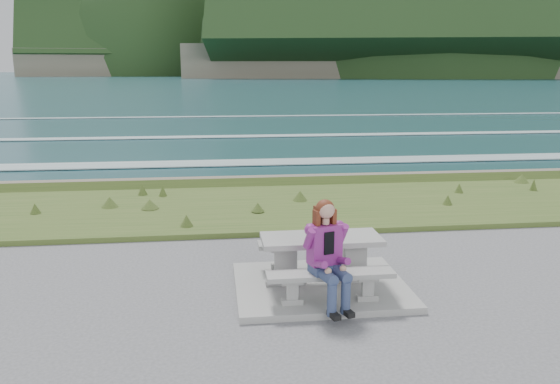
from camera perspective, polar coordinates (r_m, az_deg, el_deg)
The scene contains 9 objects.
concrete_slab at distance 8.54m, azimuth 4.24°, elevation -9.79°, with size 2.60×2.10×0.10m, color #999994.
picnic_table at distance 8.32m, azimuth 4.31°, elevation -5.76°, with size 1.80×0.75×0.75m.
bench_landward at distance 7.75m, azimuth 5.29°, elevation -9.02°, with size 1.80×0.35×0.45m.
bench_seaward at distance 9.04m, azimuth 3.43°, elevation -5.77°, with size 1.80×0.35×0.45m.
grass_verge at distance 13.25m, azimuth 0.10°, elevation -1.75°, with size 160.00×4.50×0.22m, color #37521E.
shore_drop at distance 16.05m, azimuth -1.16°, elevation 0.83°, with size 160.00×0.80×2.20m, color #5E5846.
ocean at distance 33.25m, azimuth -4.13°, elevation 3.98°, with size 1600.00×1600.00×0.09m.
headland_range at distance 448.92m, azimuth 18.89°, elevation 12.95°, with size 729.83×363.95×233.55m.
seated_woman at distance 7.55m, azimuth 5.20°, elevation -8.02°, with size 0.61×0.84×1.49m.
Camera 1 is at (-1.56, -7.73, 3.32)m, focal length 35.00 mm.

